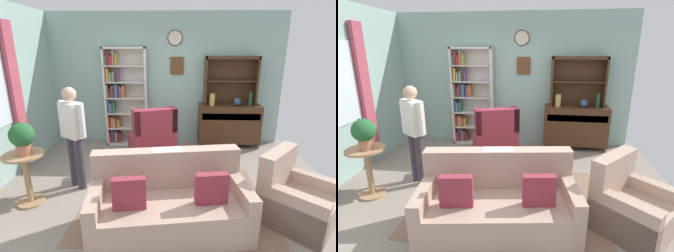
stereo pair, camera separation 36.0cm
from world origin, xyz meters
TOP-DOWN VIEW (x-y plane):
  - ground_plane at (0.00, 0.00)m, footprint 5.40×4.60m
  - wall_back at (0.00, 2.13)m, footprint 5.00×0.09m
  - area_rug at (0.20, -0.30)m, footprint 2.53×1.95m
  - bookshelf at (-0.93, 1.94)m, footprint 0.90×0.30m
  - sideboard at (1.36, 1.86)m, footprint 1.30×0.45m
  - sideboard_hutch at (1.36, 1.97)m, footprint 1.10×0.26m
  - vase_tall at (0.97, 1.78)m, footprint 0.11×0.11m
  - vase_round at (1.49, 1.79)m, footprint 0.15×0.15m
  - bottle_wine at (1.75, 1.77)m, footprint 0.07×0.07m
  - couch_floral at (0.15, -0.89)m, footprint 1.90×1.10m
  - armchair_floral at (1.70, -0.70)m, footprint 1.08×1.08m
  - wingback_chair at (-0.22, 1.07)m, footprint 1.01×1.02m
  - plant_stand at (-1.81, -0.43)m, footprint 0.52×0.52m
  - potted_plant_large at (-1.77, -0.45)m, footprint 0.31×0.31m
  - person_reading at (-1.29, 0.03)m, footprint 0.48×0.36m
  - coffee_table at (0.07, -0.16)m, footprint 0.80×0.50m
  - book_stack at (0.14, -0.10)m, footprint 0.20×0.16m

SIDE VIEW (x-z plane):
  - ground_plane at x=0.00m, z-range -0.02..0.00m
  - area_rug at x=0.20m, z-range 0.00..0.01m
  - armchair_floral at x=1.70m, z-range -0.15..0.73m
  - couch_floral at x=0.15m, z-range -0.14..0.76m
  - coffee_table at x=0.07m, z-range 0.14..0.56m
  - wingback_chair at x=-0.22m, z-range -0.14..0.91m
  - plant_stand at x=-1.81m, z-range 0.08..0.82m
  - book_stack at x=0.14m, z-range 0.42..0.48m
  - sideboard at x=1.36m, z-range 0.05..0.97m
  - person_reading at x=-1.29m, z-range 0.13..1.69m
  - potted_plant_large at x=-1.77m, z-range 0.77..1.21m
  - vase_round at x=1.49m, z-range 0.92..1.09m
  - bookshelf at x=-0.93m, z-range 0.00..2.10m
  - vase_tall at x=0.97m, z-range 0.92..1.17m
  - bottle_wine at x=1.75m, z-range 0.92..1.21m
  - wall_back at x=0.00m, z-range 0.01..2.81m
  - sideboard_hutch at x=1.36m, z-range 1.06..2.06m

